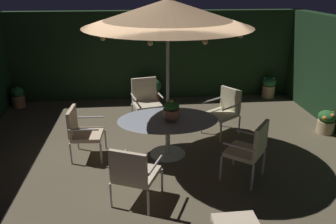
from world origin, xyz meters
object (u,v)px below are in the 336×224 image
(patio_umbrella, at_px, (168,13))
(patio_chair_north, at_px, (251,147))
(patio_chair_south, at_px, (134,172))
(patio_dining_table, at_px, (168,126))
(patio_chair_southeast, at_px, (82,130))
(potted_plant_right_near, at_px, (150,90))
(patio_chair_northeast, at_px, (225,109))
(potted_plant_left_near, at_px, (326,121))
(patio_chair_east, at_px, (146,98))
(centerpiece_planter, at_px, (172,110))
(potted_plant_left_far, at_px, (18,97))
(potted_plant_front_corner, at_px, (269,87))

(patio_umbrella, distance_m, patio_chair_north, 2.56)
(patio_chair_north, distance_m, patio_chair_south, 1.94)
(patio_dining_table, xyz_separation_m, patio_chair_southeast, (-1.58, 0.09, -0.04))
(patio_dining_table, relative_size, potted_plant_right_near, 2.64)
(patio_dining_table, distance_m, patio_chair_northeast, 1.59)
(patio_chair_northeast, xyz_separation_m, potted_plant_left_near, (2.19, -0.24, -0.28))
(patio_chair_south, relative_size, potted_plant_right_near, 1.36)
(patio_chair_northeast, height_order, potted_plant_right_near, patio_chair_northeast)
(patio_umbrella, bearing_deg, patio_chair_north, -37.97)
(patio_umbrella, relative_size, patio_chair_east, 2.75)
(centerpiece_planter, distance_m, patio_chair_southeast, 1.70)
(patio_chair_south, height_order, potted_plant_left_far, patio_chair_south)
(patio_chair_north, bearing_deg, potted_plant_right_near, 110.22)
(patio_dining_table, bearing_deg, centerpiece_planter, -53.31)
(patio_umbrella, bearing_deg, centerpiece_planter, -53.32)
(potted_plant_left_far, bearing_deg, patio_dining_table, -39.08)
(patio_chair_north, relative_size, potted_plant_left_near, 2.01)
(centerpiece_planter, relative_size, potted_plant_left_far, 0.75)
(patio_umbrella, distance_m, patio_chair_northeast, 2.60)
(patio_chair_south, distance_m, potted_plant_right_near, 4.43)
(potted_plant_left_far, height_order, potted_plant_right_near, potted_plant_right_near)
(patio_chair_east, height_order, potted_plant_right_near, patio_chair_east)
(patio_chair_southeast, relative_size, potted_plant_left_far, 1.83)
(centerpiece_planter, xyz_separation_m, potted_plant_front_corner, (3.09, 3.16, -0.63))
(potted_plant_front_corner, bearing_deg, centerpiece_planter, -134.35)
(patio_dining_table, distance_m, potted_plant_right_near, 2.96)
(centerpiece_planter, height_order, patio_chair_east, centerpiece_planter)
(centerpiece_planter, height_order, potted_plant_left_far, centerpiece_planter)
(patio_dining_table, relative_size, potted_plant_left_near, 3.61)
(patio_chair_east, bearing_deg, patio_umbrella, -77.18)
(patio_chair_northeast, distance_m, patio_chair_south, 3.05)
(patio_dining_table, height_order, patio_chair_east, patio_chair_east)
(patio_umbrella, xyz_separation_m, potted_plant_left_near, (3.50, 0.66, -2.34))
(patio_dining_table, xyz_separation_m, patio_chair_south, (-0.63, -1.46, -0.05))
(patio_chair_southeast, bearing_deg, patio_umbrella, -3.34)
(patio_dining_table, relative_size, patio_chair_northeast, 1.91)
(patio_chair_south, bearing_deg, patio_chair_north, 14.39)
(patio_dining_table, bearing_deg, potted_plant_left_far, 140.92)
(potted_plant_left_far, xyz_separation_m, potted_plant_left_near, (7.14, -2.29, -0.01))
(patio_chair_north, height_order, potted_plant_front_corner, patio_chair_north)
(patio_chair_south, bearing_deg, potted_plant_left_near, 27.16)
(potted_plant_front_corner, bearing_deg, potted_plant_right_near, -177.77)
(patio_chair_east, xyz_separation_m, potted_plant_front_corner, (3.50, 1.53, -0.30))
(centerpiece_planter, bearing_deg, potted_plant_right_near, 94.81)
(potted_plant_left_near, bearing_deg, centerpiece_planter, -167.82)
(patio_dining_table, xyz_separation_m, patio_chair_north, (1.25, -0.98, 0.00))
(patio_dining_table, height_order, potted_plant_right_near, patio_dining_table)
(potted_plant_left_near, height_order, potted_plant_front_corner, potted_plant_front_corner)
(patio_chair_north, xyz_separation_m, potted_plant_left_near, (2.25, 1.64, -0.33))
(centerpiece_planter, height_order, patio_chair_north, centerpiece_planter)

